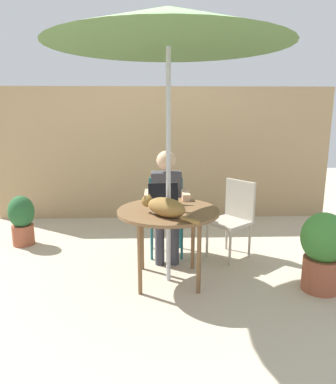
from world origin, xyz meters
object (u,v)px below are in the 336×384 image
object	(u,v)px
patio_umbrella	(168,27)
cat	(164,207)
potted_plant_by_chair	(22,219)
chair_occupied	(166,210)
patio_table	(168,216)
chair_empty	(234,213)
person_seated	(166,199)
potted_plant_near_fence	(323,249)
laptop	(164,199)

from	to	relation	value
patio_umbrella	cat	distance (m)	1.55
patio_umbrella	potted_plant_by_chair	world-z (taller)	patio_umbrella
patio_umbrella	chair_occupied	bearing A→B (deg)	90.00
patio_table	chair_empty	world-z (taller)	chair_empty
chair_occupied	potted_plant_by_chair	xyz separation A→B (m)	(-1.79, 0.27, -0.18)
patio_umbrella	person_seated	size ratio (longest dim) A/B	2.06
chair_occupied	patio_umbrella	bearing A→B (deg)	-90.00
cat	potted_plant_by_chair	world-z (taller)	cat
person_seated	potted_plant_by_chair	bearing A→B (deg)	166.45
potted_plant_by_chair	chair_empty	bearing A→B (deg)	-9.53
potted_plant_near_fence	patio_table	bearing A→B (deg)	170.21
laptop	potted_plant_near_fence	bearing A→B (deg)	-15.29
patio_table	cat	distance (m)	0.26
patio_umbrella	person_seated	distance (m)	1.78
chair_empty	potted_plant_near_fence	bearing A→B (deg)	-53.08
patio_table	person_seated	xyz separation A→B (m)	(0.00, 0.61, 0.02)
chair_empty	person_seated	xyz separation A→B (m)	(-0.77, -0.00, 0.17)
person_seated	patio_umbrella	bearing A→B (deg)	-90.00
chair_occupied	person_seated	distance (m)	0.23
chair_occupied	potted_plant_by_chair	world-z (taller)	chair_occupied
patio_table	laptop	world-z (taller)	laptop
potted_plant_near_fence	cat	bearing A→B (deg)	178.59
potted_plant_by_chair	cat	bearing A→B (deg)	-35.66
patio_table	chair_empty	bearing A→B (deg)	38.39
chair_occupied	potted_plant_near_fence	size ratio (longest dim) A/B	1.17
cat	potted_plant_near_fence	bearing A→B (deg)	-1.41
person_seated	potted_plant_near_fence	xyz separation A→B (m)	(1.42, -0.86, -0.27)
chair_empty	potted_plant_by_chair	world-z (taller)	chair_empty
patio_umbrella	chair_empty	distance (m)	2.09
patio_umbrella	laptop	distance (m)	1.57
chair_occupied	chair_empty	world-z (taller)	same
chair_occupied	laptop	xyz separation A→B (m)	(-0.04, -0.61, 0.28)
patio_table	laptop	size ratio (longest dim) A/B	3.02
potted_plant_by_chair	laptop	bearing A→B (deg)	-26.93
person_seated	potted_plant_by_chair	distance (m)	1.87
chair_occupied	patio_table	bearing A→B (deg)	-90.00
person_seated	cat	distance (m)	0.83
patio_table	potted_plant_by_chair	distance (m)	2.10
chair_empty	person_seated	distance (m)	0.79
chair_empty	potted_plant_by_chair	bearing A→B (deg)	170.47
potted_plant_near_fence	potted_plant_by_chair	world-z (taller)	potted_plant_near_fence
chair_empty	chair_occupied	bearing A→B (deg)	168.59
chair_empty	laptop	bearing A→B (deg)	-150.57
patio_table	potted_plant_by_chair	xyz separation A→B (m)	(-1.79, 1.04, -0.33)
patio_table	potted_plant_near_fence	size ratio (longest dim) A/B	1.30
person_seated	laptop	size ratio (longest dim) A/B	3.77
patio_table	cat	bearing A→B (deg)	-102.38
chair_occupied	person_seated	bearing A→B (deg)	-90.00
laptop	cat	world-z (taller)	laptop
patio_table	potted_plant_by_chair	bearing A→B (deg)	149.78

